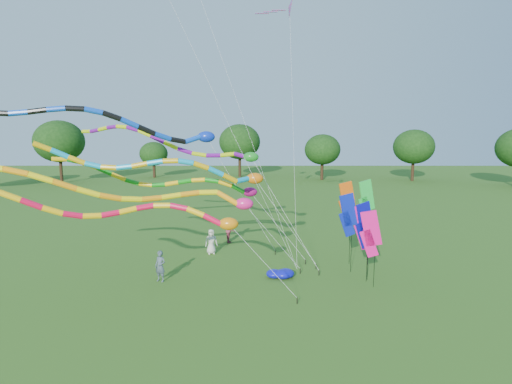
{
  "coord_description": "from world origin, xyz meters",
  "views": [
    {
      "loc": [
        0.24,
        -19.2,
        8.02
      ],
      "look_at": [
        0.19,
        3.24,
        4.8
      ],
      "focal_mm": 30.0,
      "sensor_mm": 36.0,
      "label": 1
    }
  ],
  "objects_px": {
    "person_b": "(160,266)",
    "tube_kite_orange": "(140,192)",
    "person_a": "(211,242)",
    "tube_kite_red": "(138,212)",
    "person_c": "(230,230)",
    "blue_nylon_heap": "(280,274)"
  },
  "relations": [
    {
      "from": "tube_kite_red",
      "to": "person_b",
      "type": "distance_m",
      "value": 5.5
    },
    {
      "from": "tube_kite_red",
      "to": "person_b",
      "type": "height_order",
      "value": "tube_kite_red"
    },
    {
      "from": "person_a",
      "to": "tube_kite_red",
      "type": "bearing_deg",
      "value": -115.7
    },
    {
      "from": "tube_kite_red",
      "to": "person_c",
      "type": "bearing_deg",
      "value": 66.62
    },
    {
      "from": "person_c",
      "to": "tube_kite_orange",
      "type": "bearing_deg",
      "value": 151.42
    },
    {
      "from": "person_a",
      "to": "blue_nylon_heap",
      "type": "bearing_deg",
      "value": -60.01
    },
    {
      "from": "person_a",
      "to": "person_b",
      "type": "distance_m",
      "value": 5.65
    },
    {
      "from": "person_c",
      "to": "person_b",
      "type": "bearing_deg",
      "value": 152.33
    },
    {
      "from": "person_b",
      "to": "tube_kite_orange",
      "type": "bearing_deg",
      "value": -95.81
    },
    {
      "from": "tube_kite_orange",
      "to": "person_b",
      "type": "relative_size",
      "value": 9.71
    },
    {
      "from": "tube_kite_orange",
      "to": "person_a",
      "type": "distance_m",
      "value": 8.09
    },
    {
      "from": "tube_kite_red",
      "to": "tube_kite_orange",
      "type": "bearing_deg",
      "value": 94.11
    },
    {
      "from": "tube_kite_orange",
      "to": "person_c",
      "type": "distance_m",
      "value": 10.88
    },
    {
      "from": "tube_kite_orange",
      "to": "person_a",
      "type": "xyz_separation_m",
      "value": [
        2.79,
        6.32,
        -4.2
      ]
    },
    {
      "from": "tube_kite_red",
      "to": "blue_nylon_heap",
      "type": "relative_size",
      "value": 10.21
    },
    {
      "from": "person_b",
      "to": "person_c",
      "type": "distance_m",
      "value": 8.8
    },
    {
      "from": "person_a",
      "to": "person_b",
      "type": "relative_size",
      "value": 0.98
    },
    {
      "from": "tube_kite_red",
      "to": "person_a",
      "type": "relative_size",
      "value": 8.09
    },
    {
      "from": "tube_kite_red",
      "to": "person_c",
      "type": "relative_size",
      "value": 7.5
    },
    {
      "from": "tube_kite_red",
      "to": "person_c",
      "type": "xyz_separation_m",
      "value": [
        3.16,
        12.24,
        -3.68
      ]
    },
    {
      "from": "blue_nylon_heap",
      "to": "person_c",
      "type": "height_order",
      "value": "person_c"
    },
    {
      "from": "blue_nylon_heap",
      "to": "person_b",
      "type": "bearing_deg",
      "value": -174.54
    }
  ]
}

